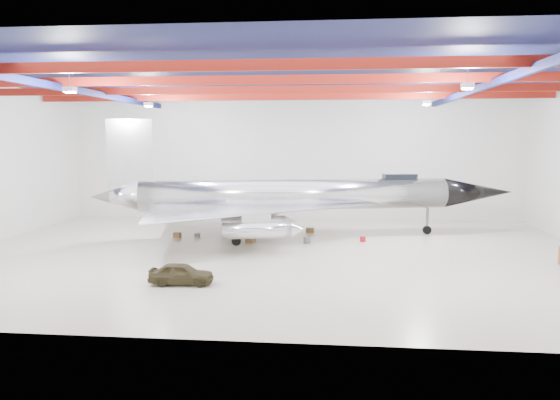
# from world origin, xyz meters

# --- Properties ---
(floor) EXTENTS (40.00, 40.00, 0.00)m
(floor) POSITION_xyz_m (0.00, 0.00, 0.00)
(floor) COLOR beige
(floor) RESTS_ON ground
(wall_back) EXTENTS (40.00, 0.00, 40.00)m
(wall_back) POSITION_xyz_m (0.00, 15.00, 5.50)
(wall_back) COLOR silver
(wall_back) RESTS_ON floor
(ceiling) EXTENTS (40.00, 40.00, 0.00)m
(ceiling) POSITION_xyz_m (0.00, 0.00, 11.00)
(ceiling) COLOR #0A0F38
(ceiling) RESTS_ON wall_back
(ceiling_structure) EXTENTS (39.50, 29.50, 1.08)m
(ceiling_structure) POSITION_xyz_m (0.00, 0.00, 10.32)
(ceiling_structure) COLOR maroon
(ceiling_structure) RESTS_ON ceiling
(jet_aircraft) EXTENTS (31.04, 21.36, 8.55)m
(jet_aircraft) POSITION_xyz_m (0.81, 6.07, 2.80)
(jet_aircraft) COLOR silver
(jet_aircraft) RESTS_ON floor
(jeep) EXTENTS (3.26, 1.49, 1.08)m
(jeep) POSITION_xyz_m (-3.79, -7.71, 0.54)
(jeep) COLOR #39331C
(jeep) RESTS_ON floor
(crate_ply) EXTENTS (0.57, 0.49, 0.34)m
(crate_ply) POSITION_xyz_m (-7.75, 5.03, 0.17)
(crate_ply) COLOR olive
(crate_ply) RESTS_ON floor
(toolbox_red) EXTENTS (0.56, 0.49, 0.33)m
(toolbox_red) POSITION_xyz_m (-1.54, 7.11, 0.17)
(toolbox_red) COLOR #AA111B
(toolbox_red) RESTS_ON floor
(engine_drum) EXTENTS (0.56, 0.56, 0.44)m
(engine_drum) POSITION_xyz_m (1.83, 3.68, 0.22)
(engine_drum) COLOR #59595B
(engine_drum) RESTS_ON floor
(parts_bin) EXTENTS (0.62, 0.54, 0.38)m
(parts_bin) POSITION_xyz_m (1.86, 7.98, 0.19)
(parts_bin) COLOR olive
(parts_bin) RESTS_ON floor
(crate_small) EXTENTS (0.38, 0.31, 0.26)m
(crate_small) POSITION_xyz_m (-6.33, 5.34, 0.13)
(crate_small) COLOR #59595B
(crate_small) RESTS_ON floor
(tool_chest) EXTENTS (0.53, 0.53, 0.37)m
(tool_chest) POSITION_xyz_m (5.70, 4.63, 0.19)
(tool_chest) COLOR #AA111B
(tool_chest) RESTS_ON floor
(oil_barrel) EXTENTS (0.71, 0.65, 0.40)m
(oil_barrel) POSITION_xyz_m (-2.09, 3.49, 0.20)
(oil_barrel) COLOR olive
(oil_barrel) RESTS_ON floor
(spares_box) EXTENTS (0.50, 0.50, 0.38)m
(spares_box) POSITION_xyz_m (-0.74, 7.92, 0.19)
(spares_box) COLOR #59595B
(spares_box) RESTS_ON floor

